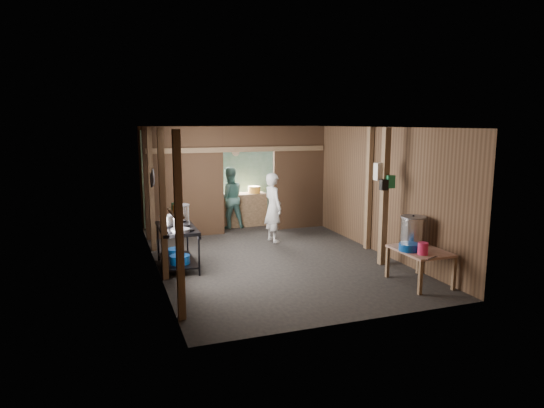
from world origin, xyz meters
name	(u,v)px	position (x,y,z in m)	size (l,w,h in m)	color
floor	(269,255)	(0.00, 0.00, 0.00)	(4.50, 7.00, 0.00)	black
ceiling	(269,127)	(0.00, 0.00, 2.60)	(4.50, 7.00, 0.00)	#4F4F4F
wall_back	(226,175)	(0.00, 3.50, 1.30)	(4.50, 0.00, 2.60)	brown
wall_front	(356,229)	(0.00, -3.50, 1.30)	(4.50, 0.00, 2.60)	brown
wall_left	(154,199)	(-2.25, 0.00, 1.30)	(0.00, 7.00, 2.60)	brown
wall_right	(367,188)	(2.25, 0.00, 1.30)	(0.00, 7.00, 2.60)	brown
partition_left	(185,182)	(-1.32, 2.20, 1.30)	(1.85, 0.10, 2.60)	#432E1B
partition_right	(299,178)	(1.57, 2.20, 1.30)	(1.35, 0.10, 2.60)	#432E1B
partition_header	(249,139)	(0.25, 2.20, 2.30)	(1.30, 0.10, 0.60)	#432E1B
turquoise_panel	(227,177)	(0.00, 3.44, 1.25)	(4.40, 0.06, 2.50)	#8ABBBC
back_counter	(243,210)	(0.30, 2.95, 0.42)	(1.20, 0.50, 0.85)	#997252
wall_clock	(236,152)	(0.25, 3.40, 1.90)	(0.20, 0.20, 0.03)	silver
post_left_a	(179,227)	(-2.18, -2.60, 1.30)	(0.10, 0.12, 2.60)	#997252
post_left_b	(163,205)	(-2.18, -0.80, 1.30)	(0.10, 0.12, 2.60)	#997252
post_left_c	(151,190)	(-2.18, 1.20, 1.30)	(0.10, 0.12, 2.60)	#997252
post_right	(369,189)	(2.18, -0.20, 1.30)	(0.10, 0.12, 2.60)	#997252
post_free	(384,197)	(1.85, -1.30, 1.30)	(0.12, 0.12, 2.60)	#997252
cross_beam	(239,149)	(0.00, 2.15, 2.05)	(4.40, 0.12, 0.12)	#997252
pan_lid_big	(153,177)	(-2.21, 0.40, 1.65)	(0.34, 0.34, 0.03)	slate
pan_lid_small	(151,180)	(-2.21, 0.80, 1.55)	(0.30, 0.30, 0.03)	black
wall_shelf	(176,213)	(-2.15, -2.10, 1.40)	(0.14, 0.80, 0.03)	#997252
jar_white	(178,212)	(-2.15, -2.35, 1.47)	(0.07, 0.07, 0.10)	silver
jar_yellow	(175,209)	(-2.15, -2.10, 1.47)	(0.08, 0.08, 0.10)	gold
jar_green	(173,206)	(-2.15, -1.88, 1.47)	(0.06, 0.06, 0.10)	#1E824B
bag_white	(381,172)	(1.80, -1.22, 1.78)	(0.22, 0.15, 0.32)	silver
bag_green	(390,182)	(1.92, -1.36, 1.60)	(0.16, 0.12, 0.24)	#1E824B
bag_black	(384,185)	(1.78, -1.38, 1.55)	(0.14, 0.10, 0.20)	black
gas_range	(177,247)	(-1.88, -0.23, 0.39)	(0.69, 1.33, 0.79)	black
prep_table	(419,267)	(1.83, -2.47, 0.29)	(0.72, 0.99, 0.59)	tan
stove_pot_large	(181,213)	(-1.71, 0.32, 0.94)	(0.33, 0.33, 0.34)	silver
stove_pot_med	(167,221)	(-2.05, -0.13, 0.88)	(0.26, 0.26, 0.23)	silver
stove_saucepan	(164,219)	(-2.05, 0.31, 0.83)	(0.14, 0.14, 0.09)	silver
frying_pan	(180,230)	(-1.88, -0.67, 0.82)	(0.33, 0.55, 0.08)	slate
blue_tub_front	(180,259)	(-1.88, -0.48, 0.23)	(0.37, 0.37, 0.15)	#0C439C
blue_tub_back	(175,252)	(-1.88, 0.10, 0.22)	(0.33, 0.33, 0.13)	#0C439C
stock_pot	(413,231)	(1.95, -2.08, 0.82)	(0.44, 0.44, 0.51)	silver
wash_basin	(409,247)	(1.61, -2.46, 0.65)	(0.34, 0.34, 0.13)	#0C439C
pink_bucket	(423,249)	(1.68, -2.73, 0.68)	(0.17, 0.17, 0.20)	#D92456
knife	(432,258)	(1.67, -2.96, 0.59)	(0.30, 0.04, 0.01)	silver
yellow_tub	(254,190)	(0.62, 2.95, 0.94)	(0.32, 0.32, 0.18)	gold
red_cup	(236,191)	(0.11, 2.95, 0.92)	(0.12, 0.12, 0.14)	red
cook	(273,208)	(0.48, 1.07, 0.78)	(0.57, 0.38, 1.57)	silver
worker_back	(230,198)	(-0.10, 2.78, 0.78)	(0.76, 0.59, 1.57)	slate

